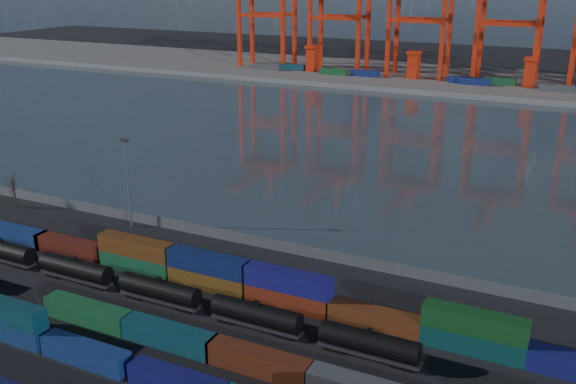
% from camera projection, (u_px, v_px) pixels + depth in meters
% --- Properties ---
extents(ground, '(700.00, 700.00, 0.00)m').
position_uv_depth(ground, '(188.00, 333.00, 83.46)').
color(ground, black).
rests_on(ground, ground).
extents(harbor_water, '(700.00, 700.00, 0.00)m').
position_uv_depth(harbor_water, '(409.00, 144.00, 172.70)').
color(harbor_water, '#2F3D44').
rests_on(harbor_water, ground).
extents(far_quay, '(700.00, 70.00, 2.00)m').
position_uv_depth(far_quay, '(479.00, 81.00, 261.61)').
color(far_quay, '#514F4C').
rests_on(far_quay, ground).
extents(container_row_south, '(140.14, 2.45, 5.23)m').
position_uv_depth(container_row_south, '(147.00, 367.00, 72.74)').
color(container_row_south, '#36393B').
rests_on(container_row_south, ground).
extents(container_row_mid, '(142.78, 2.64, 5.62)m').
position_uv_depth(container_row_mid, '(213.00, 347.00, 77.42)').
color(container_row_mid, '#45464A').
rests_on(container_row_mid, ground).
extents(container_row_north, '(141.92, 2.59, 5.52)m').
position_uv_depth(container_row_north, '(280.00, 292.00, 89.65)').
color(container_row_north, '#120F4E').
rests_on(container_row_north, ground).
extents(tanker_string, '(90.41, 2.77, 3.97)m').
position_uv_depth(tanker_string, '(116.00, 280.00, 93.44)').
color(tanker_string, black).
rests_on(tanker_string, ground).
extents(waterfront_fence, '(160.12, 0.12, 2.20)m').
position_uv_depth(waterfront_fence, '(283.00, 246.00, 106.93)').
color(waterfront_fence, '#595B5E').
rests_on(waterfront_fence, ground).
extents(bare_tree, '(1.77, 1.70, 7.02)m').
position_uv_depth(bare_tree, '(14.00, 191.00, 125.85)').
color(bare_tree, black).
rests_on(bare_tree, ground).
extents(yard_light_mast, '(1.60, 0.40, 16.60)m').
position_uv_depth(yard_light_mast, '(128.00, 178.00, 114.77)').
color(yard_light_mast, slate).
rests_on(yard_light_mast, ground).
extents(quay_containers, '(172.58, 10.99, 2.60)m').
position_uv_depth(quay_containers, '(445.00, 79.00, 252.99)').
color(quay_containers, navy).
rests_on(quay_containers, far_quay).
extents(straddle_carriers, '(140.00, 7.00, 11.10)m').
position_uv_depth(straddle_carriers, '(470.00, 67.00, 251.87)').
color(straddle_carriers, red).
rests_on(straddle_carriers, far_quay).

